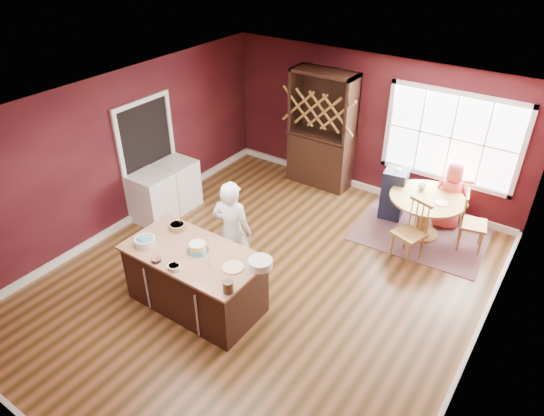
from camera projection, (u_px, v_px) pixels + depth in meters
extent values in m
plane|color=brown|center=(265.00, 282.00, 7.41)|extent=(7.00, 7.00, 0.00)
plane|color=white|center=(263.00, 114.00, 5.99)|extent=(7.00, 7.00, 0.00)
plane|color=black|center=(371.00, 126.00, 9.15)|extent=(6.00, 0.00, 6.00)
plane|color=black|center=(34.00, 380.00, 4.25)|extent=(6.00, 0.00, 6.00)
plane|color=black|center=(119.00, 154.00, 8.14)|extent=(0.00, 7.00, 7.00)
plane|color=black|center=(489.00, 289.00, 5.26)|extent=(0.00, 7.00, 7.00)
cube|color=black|center=(196.00, 281.00, 6.79)|extent=(1.86, 0.93, 0.83)
cube|color=tan|center=(193.00, 254.00, 6.53)|extent=(1.94, 1.01, 0.04)
cylinder|color=brown|center=(421.00, 233.00, 8.48)|extent=(0.58, 0.58, 0.04)
cylinder|color=brown|center=(424.00, 217.00, 8.31)|extent=(0.21, 0.21, 0.67)
cylinder|color=brown|center=(428.00, 198.00, 8.11)|extent=(1.25, 1.25, 0.04)
imported|color=silver|center=(232.00, 232.00, 7.08)|extent=(0.70, 0.55, 1.67)
cylinder|color=white|center=(145.00, 242.00, 6.64)|extent=(0.29, 0.29, 0.11)
cylinder|color=#9E6742|center=(177.00, 227.00, 6.97)|extent=(0.24, 0.24, 0.09)
cylinder|color=silver|center=(156.00, 260.00, 6.34)|extent=(0.13, 0.13, 0.05)
cylinder|color=beige|center=(174.00, 267.00, 6.21)|extent=(0.17, 0.17, 0.06)
cylinder|color=silver|center=(207.00, 261.00, 6.24)|extent=(0.07, 0.07, 0.15)
cylinder|color=beige|center=(233.00, 267.00, 6.24)|extent=(0.28, 0.28, 0.02)
cylinder|color=silver|center=(260.00, 263.00, 6.24)|extent=(0.32, 0.32, 0.11)
cylinder|color=brown|center=(228.00, 287.00, 5.81)|extent=(0.13, 0.13, 0.16)
cube|color=brown|center=(421.00, 234.00, 8.49)|extent=(2.26, 1.80, 0.01)
imported|color=#D34246|center=(450.00, 195.00, 8.39)|extent=(0.71, 0.57, 1.26)
cylinder|color=beige|center=(441.00, 203.00, 7.92)|extent=(0.21, 0.21, 0.02)
imported|color=silver|center=(422.00, 187.00, 8.29)|extent=(0.15, 0.15, 0.10)
cube|color=#392511|center=(322.00, 130.00, 9.48)|extent=(1.27, 0.53, 2.33)
cube|color=white|center=(153.00, 198.00, 8.63)|extent=(0.63, 0.61, 0.92)
cube|color=white|center=(178.00, 184.00, 9.08)|extent=(0.63, 0.61, 0.91)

